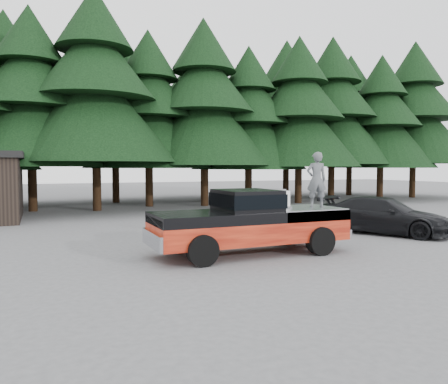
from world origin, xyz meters
name	(u,v)px	position (x,y,z in m)	size (l,w,h in m)	color
ground	(194,254)	(0.00, 0.00, 0.00)	(120.00, 120.00, 0.00)	#525355
pickup_truck	(249,232)	(1.53, -0.63, 0.67)	(6.00, 2.04, 1.33)	red
truck_cab	(247,200)	(1.43, -0.63, 1.62)	(1.66, 1.90, 0.59)	black
air_compressor	(274,200)	(2.42, -0.53, 1.59)	(0.75, 0.62, 0.52)	silver
man_on_bed	(316,180)	(3.84, -0.71, 2.20)	(0.63, 0.42, 1.73)	#525659
parked_car	(384,215)	(8.13, 0.90, 0.71)	(1.99, 4.89, 1.42)	black
treeline	(113,88)	(0.42, 17.20, 7.72)	(60.15, 16.05, 17.50)	black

